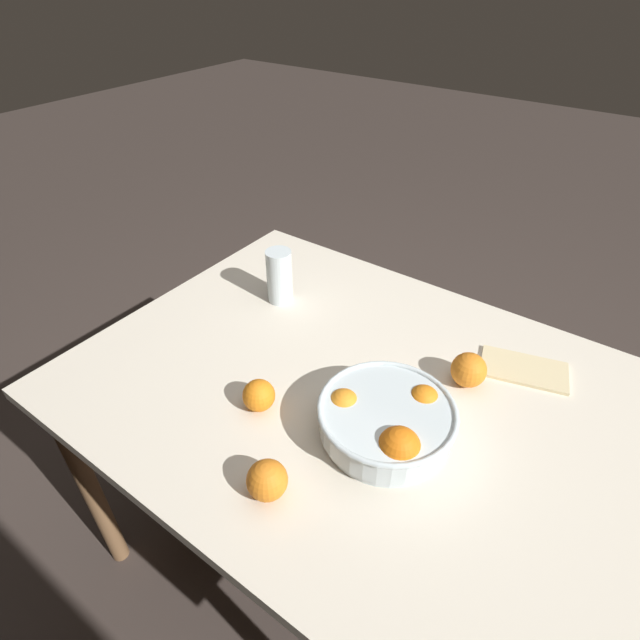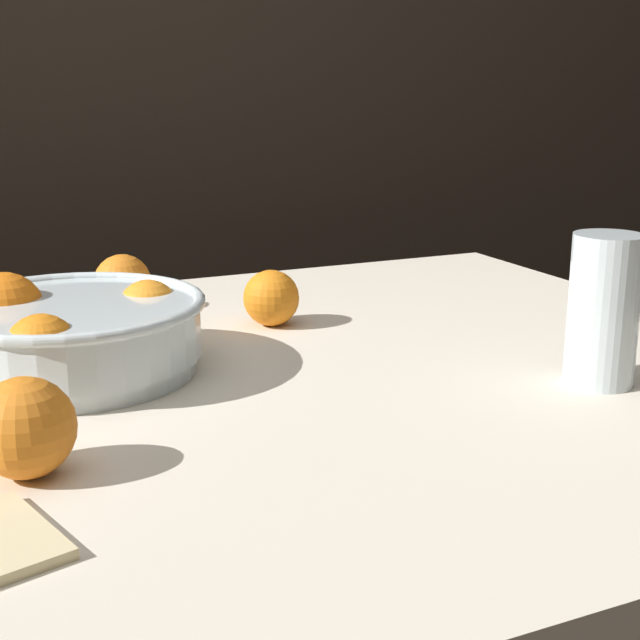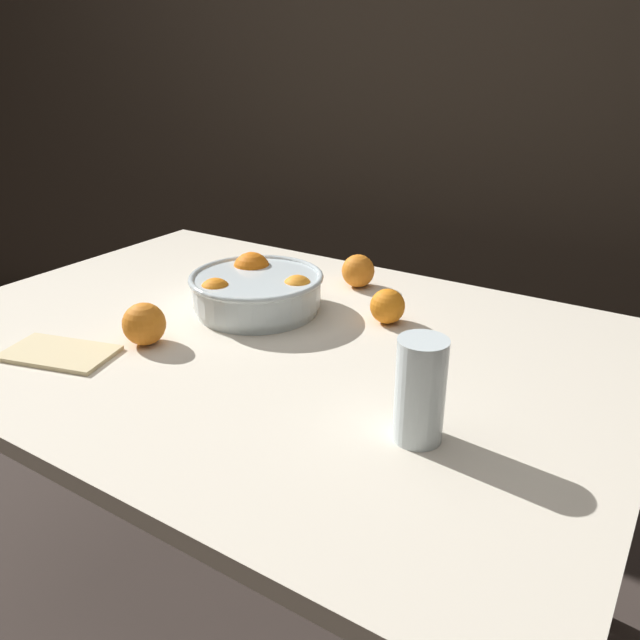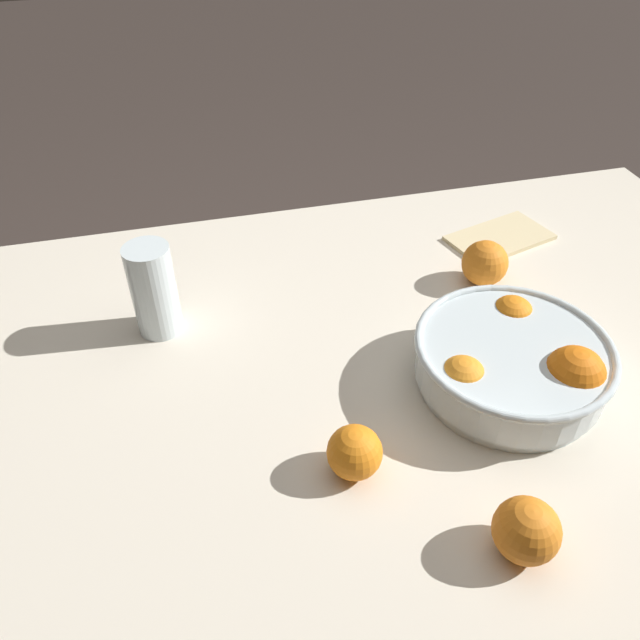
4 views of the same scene
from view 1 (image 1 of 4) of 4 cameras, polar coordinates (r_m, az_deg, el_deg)
ground_plane at (r=1.75m, az=4.11°, el=-25.68°), size 12.00×12.00×0.00m
dining_table at (r=1.19m, az=5.56°, el=-10.63°), size 1.35×0.96×0.75m
fruit_bowl at (r=1.02m, az=7.63°, el=-11.32°), size 0.28×0.28×0.10m
juice_glass at (r=1.37m, az=-4.64°, el=4.74°), size 0.07×0.07×0.15m
orange_loose_near_bowl at (r=1.08m, az=-7.00°, el=-8.54°), size 0.07×0.07×0.07m
orange_loose_front at (r=0.94m, az=-6.06°, el=-17.74°), size 0.08×0.08×0.08m
orange_loose_aside at (r=1.17m, az=16.62°, el=-5.48°), size 0.08×0.08×0.08m
napkin at (r=1.27m, az=22.27°, el=-5.22°), size 0.22×0.16×0.01m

